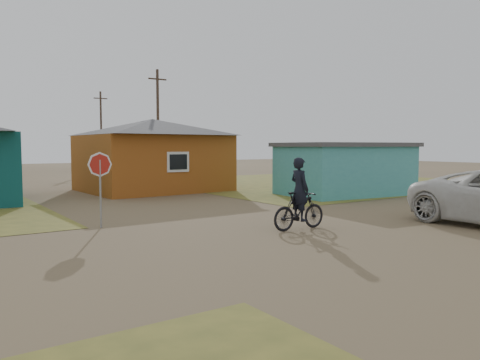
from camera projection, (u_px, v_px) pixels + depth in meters
name	position (u px, v px, depth m)	size (l,w,h in m)	color
ground	(280.00, 235.00, 12.77)	(120.00, 120.00, 0.00)	brown
grass_ne	(318.00, 182.00, 31.36)	(20.00, 18.00, 0.00)	olive
house_yellow	(153.00, 154.00, 25.54)	(7.72, 6.76, 3.90)	#974D17
shed_turquoise	(345.00, 168.00, 23.38)	(6.71, 4.93, 2.60)	teal
house_beige_east	(118.00, 151.00, 51.16)	(6.95, 6.05, 3.60)	gray
utility_pole_near	(158.00, 123.00, 34.22)	(1.40, 0.20, 8.00)	#443329
utility_pole_far	(101.00, 129.00, 47.94)	(1.40, 0.20, 8.00)	#443329
stop_sign	(100.00, 172.00, 13.78)	(0.71, 0.28, 2.26)	gray
cyclist	(299.00, 204.00, 13.52)	(1.87, 0.68, 2.10)	black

